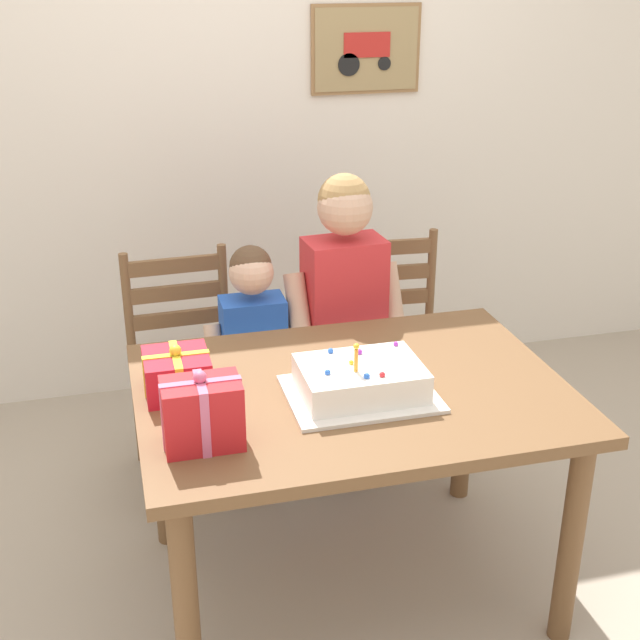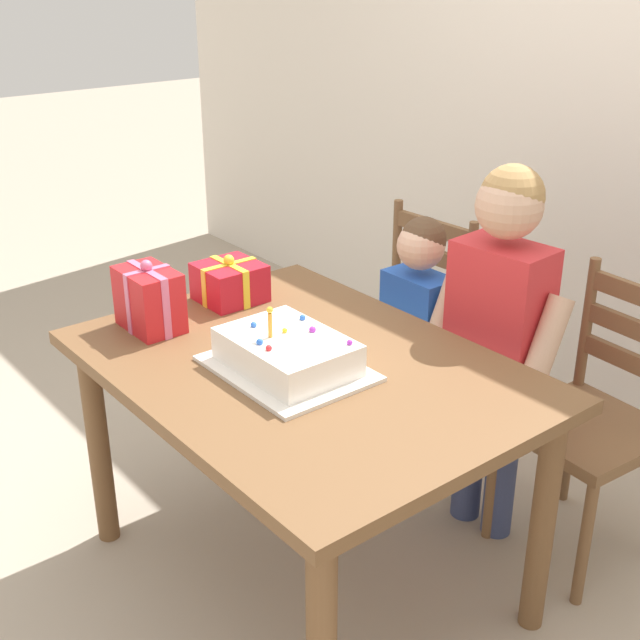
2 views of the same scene
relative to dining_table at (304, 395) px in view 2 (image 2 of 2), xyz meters
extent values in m
plane|color=tan|center=(0.00, 0.00, -0.65)|extent=(20.00, 20.00, 0.00)
cube|color=brown|center=(0.00, 0.00, 0.08)|extent=(1.31, 0.95, 0.04)
cylinder|color=brown|center=(-0.57, -0.40, -0.29)|extent=(0.07, 0.07, 0.72)
cylinder|color=brown|center=(-0.57, 0.40, -0.29)|extent=(0.07, 0.07, 0.72)
cylinder|color=brown|center=(0.57, 0.40, -0.29)|extent=(0.07, 0.07, 0.72)
cube|color=white|center=(0.01, -0.06, 0.11)|extent=(0.44, 0.34, 0.01)
cube|color=white|center=(0.01, -0.06, 0.16)|extent=(0.36, 0.26, 0.09)
cylinder|color=orange|center=(-0.02, -0.10, 0.24)|extent=(0.01, 0.01, 0.07)
sphere|color=yellow|center=(-0.02, -0.10, 0.29)|extent=(0.02, 0.02, 0.02)
sphere|color=blue|center=(-0.06, 0.04, 0.21)|extent=(0.02, 0.02, 0.02)
sphere|color=yellow|center=(-0.02, -0.05, 0.21)|extent=(0.01, 0.01, 0.01)
sphere|color=purple|center=(0.03, 0.01, 0.21)|extent=(0.02, 0.02, 0.02)
sphere|color=blue|center=(-0.10, -0.09, 0.21)|extent=(0.02, 0.02, 0.02)
sphere|color=red|center=(0.05, -0.15, 0.21)|extent=(0.02, 0.02, 0.02)
sphere|color=blue|center=(0.00, -0.15, 0.21)|extent=(0.02, 0.02, 0.02)
sphere|color=purple|center=(0.15, 0.04, 0.21)|extent=(0.02, 0.02, 0.02)
cube|color=red|center=(-0.48, -0.22, 0.20)|extent=(0.21, 0.14, 0.19)
cube|color=#DB668E|center=(-0.48, -0.22, 0.20)|extent=(0.22, 0.02, 0.19)
cube|color=#DB668E|center=(-0.48, -0.22, 0.20)|extent=(0.02, 0.15, 0.19)
sphere|color=#DB668E|center=(-0.48, -0.22, 0.31)|extent=(0.04, 0.04, 0.04)
cube|color=red|center=(-0.52, 0.09, 0.17)|extent=(0.19, 0.19, 0.12)
cube|color=yellow|center=(-0.52, 0.09, 0.17)|extent=(0.20, 0.02, 0.13)
cube|color=yellow|center=(-0.52, 0.09, 0.17)|extent=(0.02, 0.20, 0.13)
sphere|color=yellow|center=(-0.52, 0.09, 0.24)|extent=(0.04, 0.04, 0.04)
cube|color=brown|center=(-0.43, 0.78, -0.20)|extent=(0.44, 0.44, 0.04)
cylinder|color=brown|center=(-0.23, 0.59, -0.44)|extent=(0.04, 0.04, 0.43)
cylinder|color=brown|center=(-0.61, 0.58, -0.44)|extent=(0.04, 0.04, 0.43)
cylinder|color=brown|center=(-0.25, 0.97, -0.44)|extent=(0.04, 0.04, 0.43)
cylinder|color=brown|center=(-0.63, 0.96, -0.44)|extent=(0.04, 0.04, 0.43)
cylinder|color=brown|center=(-0.25, 0.97, 0.04)|extent=(0.04, 0.04, 0.45)
cylinder|color=brown|center=(-0.63, 0.96, 0.04)|extent=(0.04, 0.04, 0.45)
cube|color=brown|center=(-0.44, 0.97, -0.03)|extent=(0.36, 0.04, 0.06)
cube|color=brown|center=(-0.44, 0.97, 0.09)|extent=(0.36, 0.04, 0.06)
cube|color=brown|center=(-0.44, 0.97, 0.20)|extent=(0.36, 0.04, 0.06)
cube|color=brown|center=(0.43, 0.78, -0.20)|extent=(0.45, 0.45, 0.04)
cylinder|color=brown|center=(0.61, 0.57, -0.44)|extent=(0.04, 0.04, 0.43)
cylinder|color=brown|center=(0.23, 0.60, -0.44)|extent=(0.04, 0.04, 0.43)
cylinder|color=brown|center=(0.26, 0.98, -0.44)|extent=(0.04, 0.04, 0.43)
cylinder|color=brown|center=(0.26, 0.98, 0.04)|extent=(0.04, 0.04, 0.45)
cube|color=brown|center=(0.45, 0.97, -0.03)|extent=(0.36, 0.05, 0.06)
cube|color=brown|center=(0.45, 0.97, 0.09)|extent=(0.36, 0.05, 0.06)
cylinder|color=#38426B|center=(0.23, 0.65, -0.42)|extent=(0.10, 0.10, 0.47)
cylinder|color=#38426B|center=(0.09, 0.64, -0.42)|extent=(0.10, 0.10, 0.47)
cube|color=red|center=(0.16, 0.64, 0.09)|extent=(0.30, 0.20, 0.54)
cylinder|color=tan|center=(0.35, 0.62, 0.07)|extent=(0.09, 0.23, 0.36)
cylinder|color=tan|center=(-0.02, 0.59, 0.07)|extent=(0.09, 0.23, 0.36)
sphere|color=tan|center=(0.16, 0.64, 0.48)|extent=(0.20, 0.20, 0.20)
sphere|color=#A87F4C|center=(0.16, 0.65, 0.50)|extent=(0.19, 0.19, 0.19)
cylinder|color=#38426B|center=(-0.14, 0.64, -0.46)|extent=(0.08, 0.08, 0.38)
cylinder|color=#38426B|center=(-0.24, 0.64, -0.46)|extent=(0.08, 0.08, 0.38)
cube|color=blue|center=(-0.19, 0.64, -0.06)|extent=(0.24, 0.14, 0.43)
cylinder|color=#E0B293|center=(-0.04, 0.61, -0.07)|extent=(0.06, 0.18, 0.29)
cylinder|color=#E0B293|center=(-0.34, 0.61, -0.07)|extent=(0.06, 0.18, 0.29)
sphere|color=#E0B293|center=(-0.19, 0.64, 0.26)|extent=(0.16, 0.16, 0.16)
sphere|color=brown|center=(-0.19, 0.65, 0.28)|extent=(0.15, 0.15, 0.15)
camera|label=1|loc=(-0.67, -2.21, 1.32)|focal=47.80mm
camera|label=2|loc=(1.67, -1.28, 1.16)|focal=46.98mm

